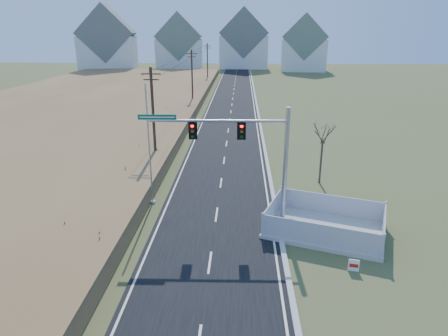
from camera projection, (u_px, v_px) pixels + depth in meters
ground at (212, 245)px, 23.88m from camera, size 260.00×260.00×0.00m
road at (232, 101)px, 70.99m from camera, size 8.00×180.00×0.06m
curb at (256, 101)px, 70.80m from camera, size 0.30×180.00×0.18m
reed_marsh at (78, 107)px, 62.36m from camera, size 38.00×110.00×1.30m
utility_pole_near at (153, 115)px, 36.73m from camera, size 1.80×0.26×9.00m
utility_pole_mid at (192, 77)px, 65.01m from camera, size 1.80×0.26×9.00m
utility_pole_far at (207, 62)px, 93.29m from camera, size 1.80×0.26×9.00m
condo_nw at (108, 44)px, 117.16m from camera, size 17.69×13.38×19.05m
condo_nnw at (179, 46)px, 124.12m from camera, size 14.93×11.17×17.03m
condo_n at (244, 44)px, 126.84m from camera, size 15.27×10.20×18.54m
condo_ne at (304, 47)px, 118.81m from camera, size 14.12×10.51×16.52m
traffic_signal_mast at (256, 154)px, 25.44m from camera, size 9.66×0.66×7.69m
fence_enclosure at (325, 228)px, 25.27m from camera, size 8.37×6.97×1.65m
open_sign at (354, 265)px, 21.13m from camera, size 0.56×0.16×0.70m
flagpole at (150, 158)px, 28.42m from camera, size 0.39×0.39×8.76m
bare_tree at (323, 132)px, 32.02m from camera, size 2.04×2.04×5.40m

